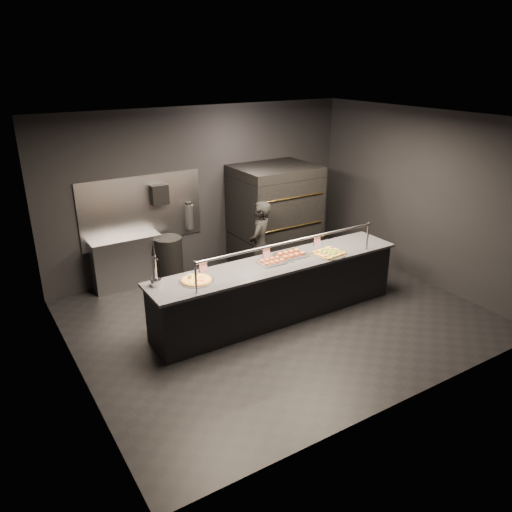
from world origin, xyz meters
name	(u,v)px	position (x,y,z in m)	size (l,w,h in m)	color
room	(276,225)	(-0.02, 0.05, 1.50)	(6.04, 6.00, 3.00)	black
service_counter	(278,289)	(0.00, 0.00, 0.46)	(4.10, 0.78, 1.37)	black
pizza_oven	(274,215)	(1.20, 1.90, 0.97)	(1.50, 1.23, 1.91)	black
prep_shelf	(127,262)	(-1.60, 2.32, 0.45)	(1.20, 0.35, 0.90)	#99999E
towel_dispenser	(159,195)	(-0.90, 2.39, 1.55)	(0.30, 0.20, 0.35)	black
fire_extinguisher	(189,216)	(-0.35, 2.40, 1.06)	(0.14, 0.14, 0.51)	#B2B2B7
beer_tap	(155,274)	(-1.86, 0.20, 1.09)	(0.15, 0.22, 0.59)	silver
round_pizza	(197,280)	(-1.34, 0.03, 0.94)	(0.49, 0.49, 0.03)	silver
slider_tray_a	(272,261)	(-0.10, 0.03, 0.94)	(0.40, 0.30, 0.06)	silver
slider_tray_b	(291,254)	(0.30, 0.10, 0.95)	(0.54, 0.47, 0.07)	silver
square_pizza	(329,253)	(0.85, -0.15, 0.94)	(0.53, 0.53, 0.05)	silver
condiment_jar	(192,277)	(-1.37, 0.10, 0.96)	(0.14, 0.05, 0.09)	silver
tent_cards	(265,252)	(-0.07, 0.28, 1.00)	(2.19, 0.04, 0.15)	white
trash_bin	(169,260)	(-0.90, 2.14, 0.41)	(0.50, 0.50, 0.83)	black
worker	(260,245)	(0.35, 1.07, 0.78)	(0.57, 0.37, 1.55)	black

